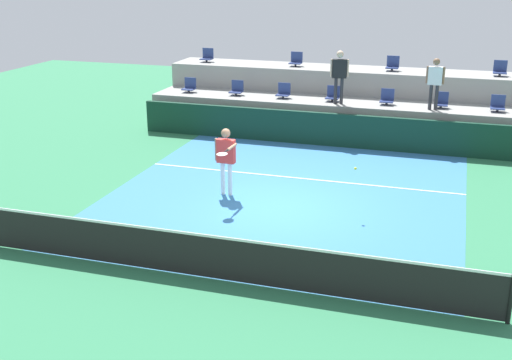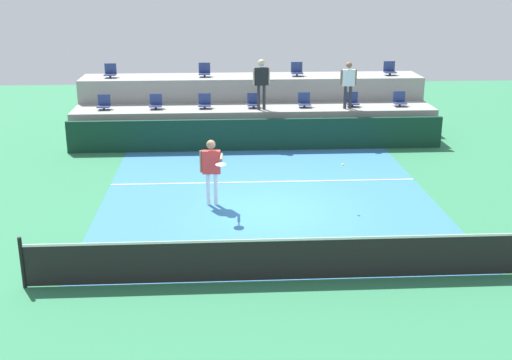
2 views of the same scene
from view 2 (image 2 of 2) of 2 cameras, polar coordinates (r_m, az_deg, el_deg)
ground_plane at (r=16.97m, az=1.27°, el=-2.70°), size 40.00×40.00×0.00m
court_inner_paint at (r=17.90m, az=1.02°, el=-1.56°), size 9.00×10.00×0.01m
court_service_line at (r=19.22m, az=0.70°, el=-0.16°), size 9.00×0.06×0.00m
tennis_net at (r=13.10m, az=2.69°, el=-6.84°), size 10.48×0.08×1.07m
sponsor_backboard at (r=22.53m, az=0.06°, el=4.01°), size 13.00×0.16×1.10m
seating_tier_lower at (r=23.77m, az=-0.12°, el=4.94°), size 13.00×1.80×1.25m
seating_tier_upper at (r=25.44m, az=-0.35°, el=6.79°), size 13.00×1.80×2.10m
stadium_chair_lower_far_left at (r=23.84m, az=-13.21°, el=6.57°), size 0.44×0.40×0.52m
stadium_chair_lower_left at (r=23.60m, az=-8.79°, el=6.72°), size 0.44×0.40×0.52m
stadium_chair_lower_mid_left at (r=23.50m, az=-4.53°, el=6.83°), size 0.44×0.40×0.52m
stadium_chair_lower_center at (r=23.53m, az=-0.23°, el=6.90°), size 0.44×0.40×0.52m
stadium_chair_lower_mid_right at (r=23.70m, az=4.26°, el=6.93°), size 0.44×0.40×0.52m
stadium_chair_lower_right at (r=23.99m, az=8.44°, el=6.92°), size 0.44×0.40×0.52m
stadium_chair_lower_far_right at (r=24.40m, az=12.49°, el=6.88°), size 0.44×0.40×0.52m
stadium_chair_upper_far_left at (r=25.45m, az=-12.67°, el=9.25°), size 0.44×0.40×0.52m
stadium_chair_upper_left at (r=25.13m, az=-4.55°, el=9.52°), size 0.44×0.40×0.52m
stadium_chair_upper_right at (r=25.31m, az=3.61°, el=9.60°), size 0.44×0.40×0.52m
stadium_chair_upper_far_right at (r=25.99m, az=11.65°, el=9.49°), size 0.44×0.40×0.52m
tennis_player at (r=17.04m, az=-3.92°, el=1.27°), size 0.69×1.23×1.79m
spectator_in_grey at (r=23.01m, az=0.48°, el=8.84°), size 0.62×0.27×1.78m
spectator_leaning_on_rail at (r=23.43m, az=8.12°, el=8.62°), size 0.58×0.23×1.66m
tennis_ball at (r=16.96m, az=7.64°, el=1.32°), size 0.07×0.07×0.07m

